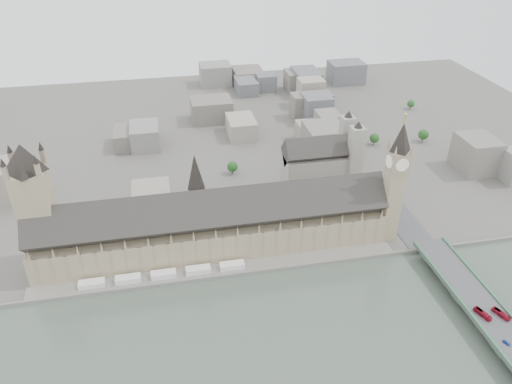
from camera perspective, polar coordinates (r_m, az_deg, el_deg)
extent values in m
plane|color=#595651|center=(378.59, -4.41, -8.36)|extent=(900.00, 900.00, 0.00)
cube|color=gray|center=(366.23, -4.11, -9.65)|extent=(600.00, 1.50, 3.00)
cube|color=gray|center=(372.22, -4.26, -8.96)|extent=(270.00, 15.00, 2.00)
cube|color=white|center=(374.43, -18.27, -9.91)|extent=(18.00, 7.00, 4.00)
cube|color=white|center=(371.21, -14.42, -9.60)|extent=(18.00, 7.00, 4.00)
cube|color=white|center=(369.66, -10.52, -9.23)|extent=(18.00, 7.00, 4.00)
cube|color=white|center=(369.79, -6.62, -8.82)|extent=(18.00, 7.00, 4.00)
cube|color=white|center=(371.61, -2.75, -8.38)|extent=(18.00, 7.00, 4.00)
cube|color=tan|center=(386.62, -4.89, -5.07)|extent=(265.00, 40.00, 25.00)
cube|color=#312F2C|center=(373.71, -5.04, -2.28)|extent=(265.00, 40.73, 40.73)
cube|color=tan|center=(401.53, 15.14, -1.46)|extent=(12.00, 12.00, 62.00)
cube|color=gray|center=(382.57, 15.93, 3.46)|extent=(14.00, 14.00, 16.00)
cylinder|color=white|center=(385.78, 16.89, 3.54)|extent=(0.60, 10.00, 10.00)
cylinder|color=white|center=(379.48, 14.96, 3.38)|extent=(0.60, 10.00, 10.00)
cylinder|color=white|center=(388.21, 15.48, 3.95)|extent=(10.00, 0.60, 10.00)
cylinder|color=white|center=(376.98, 16.39, 2.96)|extent=(10.00, 0.60, 10.00)
cone|color=black|center=(374.46, 16.35, 6.03)|extent=(17.00, 17.00, 22.00)
cylinder|color=yellow|center=(368.99, 16.67, 7.99)|extent=(1.00, 1.00, 6.00)
sphere|color=yellow|center=(367.70, 16.75, 8.49)|extent=(2.00, 2.00, 2.00)
cone|color=gray|center=(385.41, 16.65, 5.56)|extent=(2.40, 2.40, 8.00)
cone|color=gray|center=(379.72, 14.90, 5.44)|extent=(2.40, 2.40, 8.00)
cone|color=gray|center=(375.21, 17.51, 4.70)|extent=(2.40, 2.40, 8.00)
cone|color=gray|center=(369.36, 15.72, 4.56)|extent=(2.40, 2.40, 8.00)
cube|color=tan|center=(386.16, -23.47, -3.00)|extent=(23.00, 23.00, 80.00)
cone|color=black|center=(362.64, -25.11, 3.56)|extent=(30.00, 30.00, 20.00)
cylinder|color=gray|center=(373.81, -6.73, -0.93)|extent=(12.00, 12.00, 20.00)
cone|color=black|center=(361.66, -6.96, 2.29)|extent=(13.00, 13.00, 28.00)
cube|color=#474749|center=(365.39, 24.38, -12.40)|extent=(25.00, 325.00, 10.25)
cube|color=gray|center=(465.65, 6.81, 2.31)|extent=(60.00, 28.00, 34.00)
cube|color=#312F2C|center=(455.47, 6.98, 4.73)|extent=(60.00, 28.28, 28.28)
cube|color=gray|center=(478.91, 10.16, 4.91)|extent=(12.00, 12.00, 64.00)
cube|color=gray|center=(459.19, 11.19, 3.59)|extent=(12.00, 12.00, 64.00)
imported|color=maroon|center=(353.99, 24.47, -12.54)|extent=(6.59, 12.60, 3.43)
imported|color=maroon|center=(358.85, 26.20, -12.38)|extent=(6.84, 12.29, 3.36)
imported|color=#1B3FB0|center=(342.81, 26.71, -15.13)|extent=(3.43, 4.98, 1.57)
imported|color=gray|center=(361.65, 25.96, -12.11)|extent=(2.49, 5.07, 1.60)
imported|color=gray|center=(453.65, 16.23, -0.57)|extent=(2.72, 4.75, 1.30)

